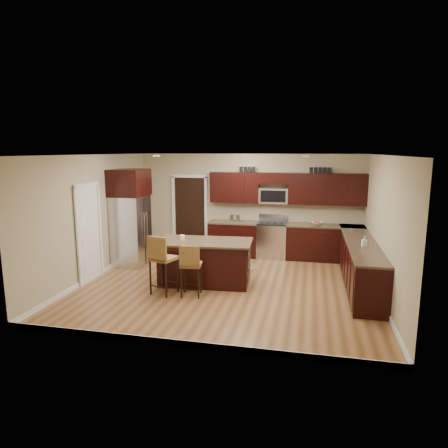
% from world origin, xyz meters
% --- Properties ---
extents(floor, '(6.00, 6.00, 0.00)m').
position_xyz_m(floor, '(0.00, 0.00, 0.00)').
color(floor, olive).
rests_on(floor, ground).
extents(ceiling, '(6.00, 6.00, 0.00)m').
position_xyz_m(ceiling, '(0.00, 0.00, 2.70)').
color(ceiling, silver).
rests_on(ceiling, wall_back).
extents(wall_back, '(6.00, 0.00, 6.00)m').
position_xyz_m(wall_back, '(0.00, 2.75, 1.35)').
color(wall_back, tan).
rests_on(wall_back, floor).
extents(wall_left, '(0.00, 5.50, 5.50)m').
position_xyz_m(wall_left, '(-3.00, 0.00, 1.35)').
color(wall_left, tan).
rests_on(wall_left, floor).
extents(wall_right, '(0.00, 5.50, 5.50)m').
position_xyz_m(wall_right, '(3.00, 0.00, 1.35)').
color(wall_right, tan).
rests_on(wall_right, floor).
extents(base_cabinets, '(4.02, 3.96, 0.92)m').
position_xyz_m(base_cabinets, '(1.90, 1.45, 0.46)').
color(base_cabinets, black).
rests_on(base_cabinets, floor).
extents(upper_cabinets, '(4.00, 0.33, 0.80)m').
position_xyz_m(upper_cabinets, '(1.04, 2.58, 1.84)').
color(upper_cabinets, black).
rests_on(upper_cabinets, wall_back).
extents(range, '(0.76, 0.64, 1.11)m').
position_xyz_m(range, '(0.68, 2.45, 0.47)').
color(range, silver).
rests_on(range, floor).
extents(microwave, '(0.76, 0.31, 0.40)m').
position_xyz_m(microwave, '(0.68, 2.60, 1.62)').
color(microwave, silver).
rests_on(microwave, upper_cabinets).
extents(doorway, '(0.85, 0.03, 2.06)m').
position_xyz_m(doorway, '(-1.65, 2.73, 1.03)').
color(doorway, black).
rests_on(doorway, floor).
extents(pantry_door, '(0.03, 0.80, 2.04)m').
position_xyz_m(pantry_door, '(-2.98, -0.30, 1.02)').
color(pantry_door, white).
rests_on(pantry_door, floor).
extents(letter_decor, '(2.20, 0.03, 0.15)m').
position_xyz_m(letter_decor, '(0.90, 2.58, 2.29)').
color(letter_decor, black).
rests_on(letter_decor, upper_cabinets).
extents(island, '(2.02, 1.16, 0.92)m').
position_xyz_m(island, '(-0.50, 0.05, 0.43)').
color(island, black).
rests_on(island, floor).
extents(stool_left, '(0.55, 0.55, 1.18)m').
position_xyz_m(stool_left, '(-1.15, -0.79, 0.74)').
color(stool_left, olive).
rests_on(stool_left, floor).
extents(stool_mid, '(0.43, 0.43, 1.03)m').
position_xyz_m(stool_mid, '(-0.56, -0.79, 0.64)').
color(stool_mid, olive).
rests_on(stool_mid, floor).
extents(refrigerator, '(0.79, 0.92, 2.35)m').
position_xyz_m(refrigerator, '(-2.62, 1.00, 1.21)').
color(refrigerator, silver).
rests_on(refrigerator, floor).
extents(floor_mat, '(1.12, 0.90, 0.01)m').
position_xyz_m(floor_mat, '(-0.07, 1.33, 0.01)').
color(floor_mat, olive).
rests_on(floor_mat, floor).
extents(fruit_bowl, '(0.33, 0.33, 0.07)m').
position_xyz_m(fruit_bowl, '(1.80, 2.45, 0.96)').
color(fruit_bowl, silver).
rests_on(fruit_bowl, base_cabinets).
extents(soap_bottle, '(0.10, 0.10, 0.20)m').
position_xyz_m(soap_bottle, '(2.70, 0.24, 1.02)').
color(soap_bottle, '#B2B2B2').
rests_on(soap_bottle, base_cabinets).
extents(canister_tall, '(0.12, 0.12, 0.19)m').
position_xyz_m(canister_tall, '(-0.40, 2.45, 1.02)').
color(canister_tall, silver).
rests_on(canister_tall, base_cabinets).
extents(canister_short, '(0.11, 0.11, 0.18)m').
position_xyz_m(canister_short, '(-0.23, 2.45, 1.01)').
color(canister_short, silver).
rests_on(canister_short, base_cabinets).
extents(island_jar, '(0.10, 0.10, 0.10)m').
position_xyz_m(island_jar, '(-1.00, 0.05, 0.97)').
color(island_jar, white).
rests_on(island_jar, island).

